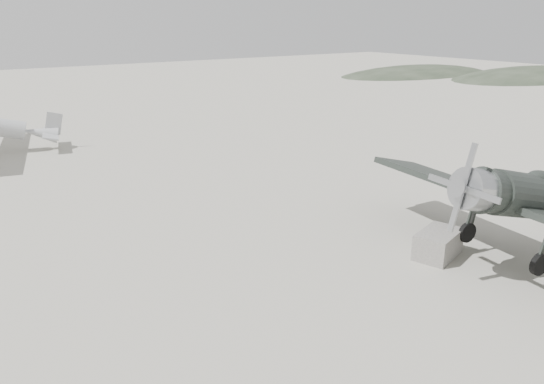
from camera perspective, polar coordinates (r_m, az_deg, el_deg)
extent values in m
plane|color=#ABA897|center=(18.69, 7.46, -6.60)|extent=(160.00, 160.00, 0.00)
ellipsoid|color=#293325|center=(82.54, 26.37, 11.05)|extent=(36.00, 18.00, 6.00)
ellipsoid|color=#293325|center=(81.23, 15.29, 12.18)|extent=(32.00, 16.00, 5.20)
cylinder|color=black|center=(19.30, 26.75, -0.65)|extent=(4.66, 1.95, 1.44)
cylinder|color=#AFB1B4|center=(16.92, 20.48, -2.31)|extent=(1.07, 1.37, 1.28)
cone|color=#AFB1B4|center=(16.48, 19.03, -2.69)|extent=(0.42, 0.61, 0.58)
cube|color=#AFB1B4|center=(16.53, 19.20, -2.65)|extent=(0.08, 0.19, 2.68)
ellipsoid|color=black|center=(18.96, 26.65, 1.08)|extent=(1.20, 0.82, 0.47)
cube|color=black|center=(18.84, 25.30, -2.03)|extent=(3.55, 12.51, 0.23)
cylinder|color=black|center=(19.82, 20.87, -4.86)|extent=(0.71, 0.24, 0.70)
cylinder|color=#333333|center=(19.57, 21.09, -3.00)|extent=(0.13, 0.13, 1.44)
cone|color=#ACB0B2|center=(35.58, -23.54, 7.10)|extent=(2.01, 1.40, 1.01)
cube|color=#ACB0B2|center=(35.55, -22.74, 7.27)|extent=(1.68, 3.56, 0.08)
cube|color=#ACB0B2|center=(35.45, -22.70, 8.33)|extent=(0.91, 0.29, 1.32)
cylinder|color=black|center=(35.61, -22.34, 6.76)|extent=(0.19, 0.11, 0.18)
cube|color=slate|center=(19.06, 17.43, -5.35)|extent=(2.05, 1.60, 0.90)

